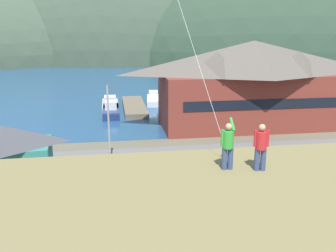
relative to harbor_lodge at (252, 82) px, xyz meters
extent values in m
plane|color=#66604C|center=(-11.94, -22.00, -5.56)|extent=(600.00, 600.00, 0.00)
cube|color=slate|center=(-11.94, -17.00, -5.51)|extent=(40.00, 20.00, 0.10)
cube|color=navy|center=(-11.94, 38.00, -5.55)|extent=(360.00, 84.00, 0.03)
ellipsoid|color=#42513D|center=(-7.42, 95.81, -5.56)|extent=(94.08, 55.21, 72.99)
ellipsoid|color=#334733|center=(53.09, 88.44, -5.56)|extent=(139.35, 75.61, 71.70)
cube|color=brown|center=(0.00, 0.09, -2.27)|extent=(22.11, 8.75, 6.58)
cube|color=black|center=(-0.02, -4.28, -1.94)|extent=(18.76, 0.17, 1.10)
pyramid|color=#60564C|center=(0.00, 0.09, 2.96)|extent=(23.44, 9.62, 3.89)
pyramid|color=#60564C|center=(-4.97, -1.40, 2.40)|extent=(4.78, 4.78, 2.72)
pyramid|color=#60564C|center=(4.96, -1.45, 2.40)|extent=(4.78, 4.78, 2.72)
cube|color=#338475|center=(-25.42, -14.15, -3.94)|extent=(7.00, 4.89, 3.24)
pyramid|color=#47474C|center=(-25.42, -14.15, -1.56)|extent=(7.57, 5.37, 1.54)
cube|color=black|center=(-25.25, -16.37, -4.43)|extent=(1.10, 0.15, 2.27)
cube|color=#70604C|center=(-13.76, 12.19, -5.21)|extent=(3.20, 13.57, 0.70)
cube|color=#A8A399|center=(-17.31, 12.01, -5.11)|extent=(2.45, 7.51, 0.90)
cube|color=#B7B2A8|center=(-17.31, 12.01, -4.58)|extent=(2.38, 7.29, 0.16)
cube|color=silver|center=(-17.30, 11.45, -3.95)|extent=(1.70, 2.26, 1.10)
cube|color=silver|center=(-10.44, 15.53, -5.11)|extent=(2.64, 6.41, 0.90)
cube|color=white|center=(-10.44, 15.53, -4.58)|extent=(2.56, 6.22, 0.16)
cube|color=silver|center=(-10.48, 15.06, -3.95)|extent=(1.59, 2.01, 1.10)
cube|color=navy|center=(-17.22, 8.32, -5.11)|extent=(2.28, 7.03, 0.90)
cube|color=navy|center=(-17.22, 8.32, -4.58)|extent=(2.21, 6.81, 0.16)
cube|color=silver|center=(-17.22, 7.80, -3.95)|extent=(1.58, 2.11, 1.10)
cube|color=black|center=(-12.31, -22.46, -4.74)|extent=(4.35, 2.19, 0.80)
cube|color=black|center=(-12.46, -22.47, -3.99)|extent=(2.24, 1.79, 0.70)
cube|color=black|center=(-12.46, -22.47, -4.03)|extent=(2.29, 1.83, 0.32)
cylinder|color=black|center=(-10.87, -23.25, -5.14)|extent=(0.66, 0.28, 0.64)
cylinder|color=black|center=(-11.04, -21.42, -5.14)|extent=(0.66, 0.28, 0.64)
cylinder|color=black|center=(-13.58, -23.50, -5.14)|extent=(0.66, 0.28, 0.64)
cylinder|color=black|center=(-13.76, -21.67, -5.14)|extent=(0.66, 0.28, 0.64)
cylinder|color=black|center=(-2.04, -20.49, -5.14)|extent=(0.64, 0.23, 0.64)
cube|color=slate|center=(-17.18, -21.85, -4.74)|extent=(4.29, 2.03, 0.80)
cube|color=#5B5B5F|center=(-17.33, -21.84, -3.99)|extent=(2.19, 1.72, 0.70)
cube|color=black|center=(-17.33, -21.84, -4.03)|extent=(2.23, 1.75, 0.32)
cylinder|color=black|center=(-15.87, -22.84, -5.14)|extent=(0.65, 0.26, 0.64)
cylinder|color=black|center=(-15.77, -21.01, -5.14)|extent=(0.65, 0.26, 0.64)
cylinder|color=black|center=(-18.59, -22.69, -5.14)|extent=(0.65, 0.26, 0.64)
cylinder|color=black|center=(-18.49, -20.86, -5.14)|extent=(0.65, 0.26, 0.64)
cube|color=black|center=(1.75, -15.30, -4.74)|extent=(4.26, 1.93, 0.80)
cube|color=black|center=(1.60, -15.30, -3.99)|extent=(2.15, 1.67, 0.70)
cube|color=black|center=(1.60, -15.30, -4.03)|extent=(2.19, 1.70, 0.32)
cylinder|color=black|center=(0.42, -16.26, -5.14)|extent=(0.65, 0.24, 0.64)
cylinder|color=black|center=(0.36, -14.43, -5.14)|extent=(0.65, 0.24, 0.64)
cube|color=black|center=(-17.04, -15.90, -4.74)|extent=(4.35, 2.17, 0.80)
cube|color=black|center=(-16.89, -15.89, -3.99)|extent=(2.24, 1.78, 0.70)
cube|color=black|center=(-16.89, -15.89, -4.03)|extent=(2.28, 1.82, 0.32)
cylinder|color=black|center=(-18.49, -15.11, -5.14)|extent=(0.66, 0.28, 0.64)
cylinder|color=black|center=(-18.32, -16.94, -5.14)|extent=(0.66, 0.28, 0.64)
cylinder|color=black|center=(-15.77, -14.86, -5.14)|extent=(0.66, 0.28, 0.64)
cylinder|color=black|center=(-15.60, -16.69, -5.14)|extent=(0.66, 0.28, 0.64)
cylinder|color=#ADADB2|center=(-17.40, -11.50, -1.89)|extent=(0.16, 0.16, 7.14)
cube|color=#4C4C51|center=(-17.40, -11.15, 1.58)|extent=(0.24, 0.70, 0.20)
cylinder|color=#384770|center=(-13.08, -31.16, 1.96)|extent=(0.20, 0.20, 0.82)
cylinder|color=#384770|center=(-12.86, -31.17, 1.96)|extent=(0.20, 0.20, 0.82)
cylinder|color=green|center=(-12.97, -31.16, 2.69)|extent=(0.40, 0.40, 0.64)
sphere|color=tan|center=(-12.97, -31.16, 3.17)|extent=(0.24, 0.24, 0.24)
cylinder|color=green|center=(-12.78, -30.99, 3.19)|extent=(0.13, 0.56, 0.43)
cylinder|color=green|center=(-13.19, -31.15, 2.76)|extent=(0.11, 0.11, 0.60)
cylinder|color=#384770|center=(-11.94, -31.43, 1.96)|extent=(0.20, 0.20, 0.82)
cylinder|color=#384770|center=(-11.72, -31.46, 1.96)|extent=(0.20, 0.20, 0.82)
cylinder|color=red|center=(-11.83, -31.45, 2.69)|extent=(0.40, 0.40, 0.64)
sphere|color=tan|center=(-11.83, -31.45, 3.17)|extent=(0.24, 0.24, 0.24)
cylinder|color=red|center=(-12.05, -31.41, 2.76)|extent=(0.11, 0.11, 0.60)
cylinder|color=red|center=(-11.61, -31.48, 2.76)|extent=(0.11, 0.11, 0.60)
cylinder|color=silver|center=(-13.69, -27.74, 6.14)|extent=(1.97, 6.35, 9.18)
camera|label=1|loc=(-17.05, -43.63, 6.67)|focal=40.28mm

